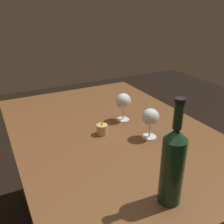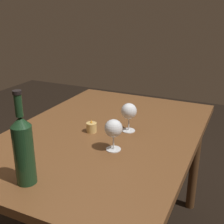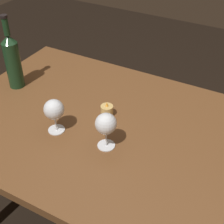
# 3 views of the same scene
# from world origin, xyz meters

# --- Properties ---
(dining_table) EXTENTS (1.30, 0.90, 0.74)m
(dining_table) POSITION_xyz_m (0.00, 0.00, 0.65)
(dining_table) COLOR brown
(dining_table) RESTS_ON ground
(wine_glass_left) EXTENTS (0.08, 0.08, 0.14)m
(wine_glass_left) POSITION_xyz_m (-0.15, -0.12, 0.84)
(wine_glass_left) COLOR white
(wine_glass_left) RESTS_ON dining_table
(wine_glass_right) EXTENTS (0.08, 0.08, 0.15)m
(wine_glass_right) POSITION_xyz_m (0.06, -0.11, 0.84)
(wine_glass_right) COLOR white
(wine_glass_right) RESTS_ON dining_table
(wine_bottle) EXTENTS (0.07, 0.07, 0.34)m
(wine_bottle) POSITION_xyz_m (-0.51, 0.05, 0.87)
(wine_bottle) COLOR #19381E
(wine_bottle) RESTS_ON dining_table
(votive_candle) EXTENTS (0.05, 0.05, 0.07)m
(votive_candle) POSITION_xyz_m (-0.03, 0.05, 0.76)
(votive_candle) COLOR #DBB266
(votive_candle) RESTS_ON dining_table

